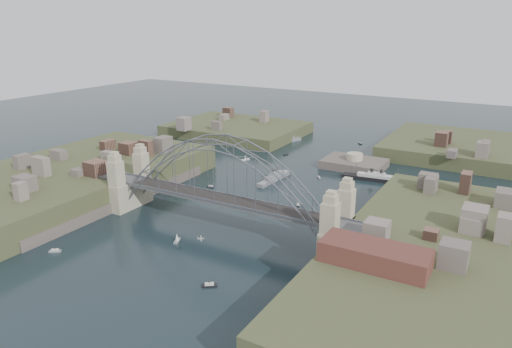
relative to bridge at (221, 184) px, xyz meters
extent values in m
plane|color=black|center=(0.00, 0.00, -12.32)|extent=(500.00, 500.00, 0.00)
cube|color=#505053|center=(0.00, 0.00, -4.32)|extent=(84.00, 6.00, 0.70)
cube|color=slate|center=(0.00, -3.00, -3.77)|extent=(84.00, 0.25, 0.50)
cube|color=slate|center=(0.00, 3.00, -3.77)|extent=(84.00, 0.25, 0.50)
cube|color=black|center=(0.00, 0.00, -3.77)|extent=(55.20, 5.20, 0.35)
cube|color=tan|center=(-31.50, -5.00, -3.47)|extent=(3.40, 3.40, 17.70)
cube|color=tan|center=(-31.50, 5.00, -3.47)|extent=(3.40, 3.40, 17.70)
cube|color=tan|center=(31.50, -5.00, -3.47)|extent=(3.40, 3.40, 17.70)
cube|color=tan|center=(31.50, 5.00, -3.47)|extent=(3.40, 3.40, 17.70)
cube|color=tan|center=(-31.50, 0.00, -8.32)|extent=(4.08, 13.80, 8.00)
cube|color=tan|center=(31.50, 0.00, -8.32)|extent=(4.08, 13.80, 8.00)
cube|color=#3D4325|center=(-58.00, 0.00, -10.32)|extent=(50.00, 90.00, 12.00)
cube|color=#50463F|center=(-35.50, 0.00, -11.32)|extent=(6.00, 70.00, 4.00)
cube|color=#3D4325|center=(58.00, 0.00, -10.32)|extent=(50.00, 90.00, 12.00)
cube|color=#50463F|center=(35.50, 0.00, -11.32)|extent=(6.00, 70.00, 4.00)
cube|color=#3D4325|center=(-55.00, 95.00, -11.82)|extent=(60.00, 45.00, 9.00)
cube|color=#3D4325|center=(50.00, 110.00, -11.57)|extent=(70.00, 55.00, 9.50)
cube|color=#50463F|center=(12.00, 70.00, -12.82)|extent=(22.00, 16.00, 7.00)
cylinder|color=tan|center=(12.00, 70.00, -8.12)|extent=(6.00, 6.00, 2.40)
cube|color=#592D26|center=(44.00, -14.00, -2.32)|extent=(20.00, 8.00, 4.00)
cube|color=#505053|center=(39.00, -28.00, -11.62)|extent=(4.00, 22.00, 1.40)
cube|color=gray|center=(-6.59, 41.96, -11.91)|extent=(3.49, 18.66, 1.65)
cube|color=gray|center=(-6.59, 41.96, -10.67)|extent=(2.41, 10.29, 1.24)
cube|color=gray|center=(-6.59, 41.96, -9.75)|extent=(1.61, 4.71, 0.82)
cylinder|color=black|center=(-6.66, 40.66, -9.03)|extent=(0.89, 0.89, 1.65)
cylinder|color=black|center=(-6.52, 43.25, -9.03)|extent=(0.89, 0.89, 1.65)
cylinder|color=slate|center=(-6.90, 36.40, -9.23)|extent=(0.16, 0.16, 4.12)
cylinder|color=slate|center=(-6.28, 47.52, -9.23)|extent=(0.16, 0.16, 4.12)
cube|color=gray|center=(-27.39, 91.28, -11.88)|extent=(9.08, 17.28, 1.77)
cube|color=gray|center=(-27.39, 91.28, -10.55)|extent=(5.44, 9.69, 1.33)
cube|color=gray|center=(-27.39, 91.28, -9.56)|extent=(2.94, 4.60, 0.89)
cylinder|color=black|center=(-27.86, 90.14, -8.78)|extent=(0.88, 0.88, 1.77)
cylinder|color=black|center=(-26.91, 92.43, -8.78)|extent=(0.88, 0.88, 1.77)
cylinder|color=slate|center=(-29.44, 86.38, -9.00)|extent=(0.18, 0.18, 4.43)
cylinder|color=slate|center=(-25.34, 96.18, -9.00)|extent=(0.18, 0.18, 4.43)
cube|color=black|center=(23.59, 58.73, -11.90)|extent=(23.25, 5.32, 1.68)
cube|color=silver|center=(23.59, 58.73, -10.65)|extent=(12.85, 3.55, 1.26)
cube|color=silver|center=(23.59, 58.73, -9.70)|extent=(5.90, 2.27, 0.84)
cylinder|color=black|center=(21.98, 58.57, -8.97)|extent=(1.13, 1.13, 1.68)
cylinder|color=black|center=(25.20, 58.88, -8.97)|extent=(1.13, 1.13, 1.68)
cylinder|color=slate|center=(16.71, 58.07, -9.18)|extent=(0.17, 0.17, 4.19)
cylinder|color=slate|center=(30.47, 59.38, -9.18)|extent=(0.17, 0.17, 4.19)
cube|color=#ADB1B5|center=(7.42, -18.80, -5.64)|extent=(1.22, 1.04, 0.24)
cube|color=#ADB1B5|center=(7.42, -18.80, -5.59)|extent=(1.87, 2.28, 0.05)
cube|color=#ADB1B5|center=(6.89, -19.23, -5.51)|extent=(0.63, 0.75, 0.30)
cube|color=silver|center=(-21.11, 25.03, -12.17)|extent=(2.37, 0.89, 0.45)
cube|color=silver|center=(-21.11, 25.03, -11.77)|extent=(1.43, 0.73, 0.40)
cylinder|color=black|center=(-21.11, 25.03, -11.32)|extent=(0.16, 0.16, 0.70)
cube|color=silver|center=(10.56, 24.30, -12.17)|extent=(1.50, 2.11, 0.45)
cylinder|color=slate|center=(10.56, 24.30, -11.12)|extent=(0.08, 0.08, 2.20)
cone|color=silver|center=(10.56, 24.30, -11.12)|extent=(1.45, 1.56, 1.92)
cube|color=silver|center=(-5.23, -11.80, -12.17)|extent=(2.13, 3.21, 0.45)
cylinder|color=slate|center=(-5.23, -11.80, -11.12)|extent=(0.08, 0.08, 2.20)
cone|color=silver|center=(-5.23, -11.80, -11.12)|extent=(1.41, 1.53, 1.92)
cube|color=silver|center=(29.04, 36.64, -12.17)|extent=(2.50, 1.77, 0.45)
cube|color=silver|center=(29.04, 36.64, -11.77)|extent=(1.59, 1.24, 0.40)
cylinder|color=black|center=(29.04, 36.64, -11.32)|extent=(0.16, 0.16, 0.70)
cube|color=silver|center=(-28.01, 58.24, -12.17)|extent=(2.45, 3.80, 0.45)
cylinder|color=slate|center=(-28.01, 58.24, -11.12)|extent=(0.08, 0.08, 2.20)
cone|color=silver|center=(-28.01, 58.24, -11.12)|extent=(1.39, 1.52, 1.92)
cube|color=silver|center=(5.57, 51.78, -12.17)|extent=(1.67, 1.50, 0.45)
cube|color=silver|center=(5.57, 51.78, -11.77)|extent=(1.09, 1.01, 0.40)
cylinder|color=black|center=(5.57, 51.78, -11.32)|extent=(0.16, 0.16, 0.70)
cube|color=silver|center=(13.75, -24.94, -12.17)|extent=(3.08, 2.67, 0.45)
cube|color=silver|center=(13.75, -24.94, -11.77)|extent=(2.00, 1.80, 0.40)
cylinder|color=black|center=(13.75, -24.94, -11.32)|extent=(0.16, 0.16, 0.70)
cube|color=silver|center=(-17.63, 72.81, -12.17)|extent=(1.66, 2.09, 0.45)
cube|color=silver|center=(25.52, 19.11, -12.17)|extent=(2.35, 1.51, 0.45)
cube|color=silver|center=(-26.50, -30.52, -12.17)|extent=(2.81, 2.33, 0.45)
cube|color=silver|center=(-26.50, -30.52, -11.77)|extent=(1.82, 1.59, 0.40)
cylinder|color=black|center=(-26.50, -30.52, -11.32)|extent=(0.16, 0.16, 0.70)
cube|color=silver|center=(2.76, 105.43, -12.17)|extent=(1.97, 1.25, 0.45)
cube|color=silver|center=(2.76, 105.43, -11.77)|extent=(1.24, 0.89, 0.40)
cylinder|color=black|center=(2.76, 105.43, -11.32)|extent=(0.16, 0.16, 0.70)
cube|color=silver|center=(-40.15, 32.62, -12.17)|extent=(2.86, 2.38, 0.45)
cube|color=silver|center=(-40.15, 32.62, -11.77)|extent=(1.85, 1.62, 0.40)
cylinder|color=black|center=(-40.15, 32.62, -11.32)|extent=(0.16, 0.16, 0.70)
camera|label=1|loc=(64.62, -94.21, 39.21)|focal=33.39mm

